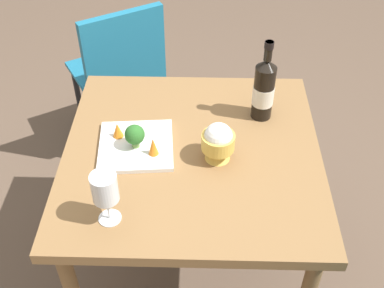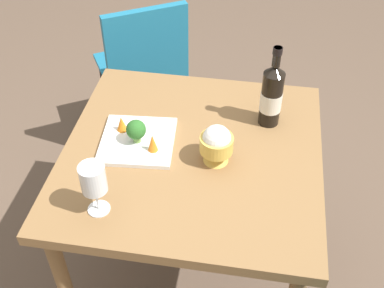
{
  "view_description": "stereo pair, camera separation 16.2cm",
  "coord_description": "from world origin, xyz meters",
  "px_view_note": "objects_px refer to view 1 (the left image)",
  "views": [
    {
      "loc": [
        0.03,
        -1.2,
        1.84
      ],
      "look_at": [
        0.0,
        0.0,
        0.75
      ],
      "focal_mm": 45.15,
      "sensor_mm": 36.0,
      "label": 1
    },
    {
      "loc": [
        0.19,
        -1.18,
        1.84
      ],
      "look_at": [
        0.0,
        0.0,
        0.75
      ],
      "focal_mm": 45.15,
      "sensor_mm": 36.0,
      "label": 2
    }
  ],
  "objects_px": {
    "wine_bottle": "(264,89)",
    "carrot_garnish_right": "(153,146)",
    "carrot_garnish_left": "(118,130)",
    "broccoli_floret": "(135,136)",
    "chair_near_window": "(121,67)",
    "rice_bowl": "(218,141)",
    "wine_glass": "(105,189)",
    "serving_plate": "(136,146)"
  },
  "relations": [
    {
      "from": "serving_plate",
      "to": "chair_near_window",
      "type": "bearing_deg",
      "value": 102.86
    },
    {
      "from": "wine_bottle",
      "to": "broccoli_floret",
      "type": "bearing_deg",
      "value": -155.55
    },
    {
      "from": "wine_glass",
      "to": "carrot_garnish_right",
      "type": "distance_m",
      "value": 0.3
    },
    {
      "from": "chair_near_window",
      "to": "serving_plate",
      "type": "bearing_deg",
      "value": -108.05
    },
    {
      "from": "carrot_garnish_left",
      "to": "carrot_garnish_right",
      "type": "xyz_separation_m",
      "value": [
        0.13,
        -0.08,
        0.0
      ]
    },
    {
      "from": "carrot_garnish_right",
      "to": "chair_near_window",
      "type": "bearing_deg",
      "value": 106.37
    },
    {
      "from": "chair_near_window",
      "to": "wine_glass",
      "type": "height_order",
      "value": "wine_glass"
    },
    {
      "from": "wine_glass",
      "to": "rice_bowl",
      "type": "bearing_deg",
      "value": 39.83
    },
    {
      "from": "broccoli_floret",
      "to": "carrot_garnish_right",
      "type": "height_order",
      "value": "broccoli_floret"
    },
    {
      "from": "chair_near_window",
      "to": "carrot_garnish_left",
      "type": "bearing_deg",
      "value": -112.16
    },
    {
      "from": "wine_bottle",
      "to": "rice_bowl",
      "type": "xyz_separation_m",
      "value": [
        -0.16,
        -0.23,
        -0.05
      ]
    },
    {
      "from": "wine_bottle",
      "to": "rice_bowl",
      "type": "bearing_deg",
      "value": -125.29
    },
    {
      "from": "chair_near_window",
      "to": "rice_bowl",
      "type": "bearing_deg",
      "value": -92.15
    },
    {
      "from": "rice_bowl",
      "to": "serving_plate",
      "type": "bearing_deg",
      "value": 171.08
    },
    {
      "from": "chair_near_window",
      "to": "broccoli_floret",
      "type": "distance_m",
      "value": 0.86
    },
    {
      "from": "carrot_garnish_left",
      "to": "broccoli_floret",
      "type": "bearing_deg",
      "value": -38.72
    },
    {
      "from": "serving_plate",
      "to": "carrot_garnish_right",
      "type": "xyz_separation_m",
      "value": [
        0.07,
        -0.04,
        0.04
      ]
    },
    {
      "from": "chair_near_window",
      "to": "broccoli_floret",
      "type": "xyz_separation_m",
      "value": [
        0.18,
        -0.8,
        0.26
      ]
    },
    {
      "from": "rice_bowl",
      "to": "broccoli_floret",
      "type": "distance_m",
      "value": 0.28
    },
    {
      "from": "wine_bottle",
      "to": "carrot_garnish_right",
      "type": "relative_size",
      "value": 4.73
    },
    {
      "from": "broccoli_floret",
      "to": "carrot_garnish_left",
      "type": "bearing_deg",
      "value": 141.28
    },
    {
      "from": "wine_glass",
      "to": "rice_bowl",
      "type": "xyz_separation_m",
      "value": [
        0.32,
        0.27,
        -0.05
      ]
    },
    {
      "from": "wine_glass",
      "to": "rice_bowl",
      "type": "height_order",
      "value": "wine_glass"
    },
    {
      "from": "serving_plate",
      "to": "carrot_garnish_left",
      "type": "xyz_separation_m",
      "value": [
        -0.07,
        0.04,
        0.04
      ]
    },
    {
      "from": "carrot_garnish_right",
      "to": "carrot_garnish_left",
      "type": "bearing_deg",
      "value": 146.82
    },
    {
      "from": "broccoli_floret",
      "to": "carrot_garnish_right",
      "type": "bearing_deg",
      "value": -26.58
    },
    {
      "from": "chair_near_window",
      "to": "serving_plate",
      "type": "height_order",
      "value": "chair_near_window"
    },
    {
      "from": "rice_bowl",
      "to": "carrot_garnish_right",
      "type": "distance_m",
      "value": 0.21
    },
    {
      "from": "rice_bowl",
      "to": "wine_bottle",
      "type": "bearing_deg",
      "value": 54.71
    },
    {
      "from": "serving_plate",
      "to": "broccoli_floret",
      "type": "height_order",
      "value": "broccoli_floret"
    },
    {
      "from": "wine_bottle",
      "to": "carrot_garnish_right",
      "type": "distance_m",
      "value": 0.45
    },
    {
      "from": "chair_near_window",
      "to": "serving_plate",
      "type": "relative_size",
      "value": 3.14
    },
    {
      "from": "wine_glass",
      "to": "carrot_garnish_left",
      "type": "distance_m",
      "value": 0.36
    },
    {
      "from": "carrot_garnish_right",
      "to": "wine_glass",
      "type": "bearing_deg",
      "value": -112.05
    },
    {
      "from": "rice_bowl",
      "to": "carrot_garnish_left",
      "type": "distance_m",
      "value": 0.35
    },
    {
      "from": "wine_bottle",
      "to": "chair_near_window",
      "type": "bearing_deg",
      "value": 135.77
    },
    {
      "from": "chair_near_window",
      "to": "wine_bottle",
      "type": "distance_m",
      "value": 0.92
    },
    {
      "from": "serving_plate",
      "to": "carrot_garnish_right",
      "type": "distance_m",
      "value": 0.09
    },
    {
      "from": "wine_bottle",
      "to": "serving_plate",
      "type": "distance_m",
      "value": 0.49
    },
    {
      "from": "wine_glass",
      "to": "carrot_garnish_left",
      "type": "bearing_deg",
      "value": 93.65
    },
    {
      "from": "carrot_garnish_left",
      "to": "wine_glass",
      "type": "bearing_deg",
      "value": -86.35
    },
    {
      "from": "carrot_garnish_left",
      "to": "chair_near_window",
      "type": "bearing_deg",
      "value": 98.75
    }
  ]
}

